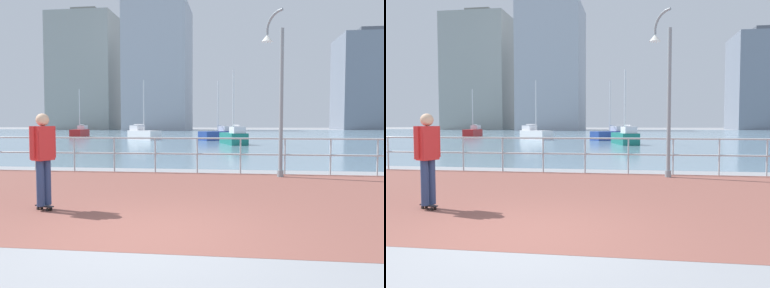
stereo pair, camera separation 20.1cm
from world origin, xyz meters
TOP-DOWN VIEW (x-y plane):
  - ground at (0.00, 40.00)m, footprint 220.00×220.00m
  - brick_paving at (0.00, 3.14)m, footprint 28.00×7.67m
  - harbor_water at (0.00, 51.97)m, footprint 180.00×88.00m
  - waterfront_railing at (0.00, 6.97)m, footprint 25.25×0.06m
  - lamppost at (2.47, 6.48)m, footprint 0.69×0.63m
  - skateboarder at (-2.27, 1.36)m, footprint 0.41×0.54m
  - sailboat_white at (-8.21, 32.10)m, footprint 4.03×3.88m
  - sailboat_teal at (-0.48, 31.60)m, footprint 3.69×3.85m
  - sailboat_navy at (-18.08, 39.40)m, footprint 1.81×4.31m
  - sailboat_gray at (1.02, 24.26)m, footprint 2.33×4.34m
  - tower_slate at (-40.31, 96.56)m, footprint 17.45×16.45m
  - tower_concrete at (37.30, 103.57)m, footprint 17.15×15.73m
  - tower_steel at (-18.04, 86.87)m, footprint 15.09×14.52m

SIDE VIEW (x-z plane):
  - ground at x=0.00m, z-range 0.00..0.00m
  - harbor_water at x=0.00m, z-range 0.00..0.00m
  - brick_paving at x=0.00m, z-range 0.00..0.01m
  - sailboat_teal at x=-0.48m, z-range -2.32..3.41m
  - sailboat_gray at x=1.02m, z-range -2.36..3.47m
  - sailboat_navy at x=-18.08m, z-range -2.37..3.49m
  - sailboat_white at x=-8.21m, z-range -2.43..3.58m
  - waterfront_railing at x=0.00m, z-range 0.22..1.38m
  - skateboarder at x=-2.27m, z-range 0.19..1.99m
  - lamppost at x=2.47m, z-range 0.27..5.31m
  - tower_concrete at x=37.30m, z-range -0.83..26.55m
  - tower_steel at x=-18.04m, z-range -0.83..31.49m
  - tower_slate at x=-40.31m, z-range -0.83..32.23m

